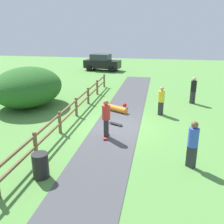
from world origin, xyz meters
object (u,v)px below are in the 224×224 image
object	(u,v)px
trash_bin	(41,166)
skateboard_loose	(116,124)
skater_riding	(106,117)
bystander_blue	(193,142)
bush_large	(28,87)
skater_fallen	(116,108)
bystander_yellow	(161,100)
parked_car_black	(102,62)
bystander_black	(193,89)

from	to	relation	value
trash_bin	skateboard_loose	world-z (taller)	trash_bin
skater_riding	bystander_blue	distance (m)	4.17
bush_large	trash_bin	world-z (taller)	bush_large
trash_bin	skater_riding	distance (m)	4.04
skater_fallen	bystander_blue	bearing A→B (deg)	-57.44
bush_large	bystander_yellow	bearing A→B (deg)	-1.67
skateboard_loose	bystander_blue	world-z (taller)	bystander_blue
bush_large	skater_fallen	distance (m)	5.97
bystander_yellow	parked_car_black	world-z (taller)	parked_car_black
trash_bin	bystander_blue	bearing A→B (deg)	17.75
skater_fallen	bystander_blue	world-z (taller)	bystander_blue
skater_fallen	bystander_yellow	bearing A→B (deg)	-2.61
skater_fallen	bystander_yellow	size ratio (longest dim) A/B	0.93
trash_bin	skater_fallen	bearing A→B (deg)	79.90
skater_riding	bystander_yellow	distance (m)	4.59
bystander_yellow	skateboard_loose	bearing A→B (deg)	-136.47
skater_riding	parked_car_black	bearing A→B (deg)	103.25
skater_riding	skateboard_loose	distance (m)	1.90
skater_riding	bystander_blue	bearing A→B (deg)	-29.09
parked_car_black	bush_large	bearing A→B (deg)	-96.20
bush_large	bystander_blue	world-z (taller)	bush_large
skater_fallen	bystander_black	distance (m)	5.55
skater_fallen	bystander_black	world-z (taller)	bystander_black
trash_bin	bystander_blue	xyz separation A→B (m)	(5.19, 1.66, 0.56)
bush_large	bystander_blue	size ratio (longest dim) A/B	2.78
bystander_yellow	skater_fallen	bearing A→B (deg)	177.39
skater_riding	skateboard_loose	size ratio (longest dim) A/B	2.27
bush_large	skateboard_loose	bearing A→B (deg)	-21.57
bystander_black	bystander_blue	bearing A→B (deg)	-96.42
bystander_yellow	bystander_blue	bearing A→B (deg)	-78.96
bush_large	bystander_yellow	xyz separation A→B (m)	(8.55, -0.25, -0.34)
bystander_blue	bystander_yellow	bearing A→B (deg)	101.04
skater_riding	bystander_blue	xyz separation A→B (m)	(3.64, -2.03, -0.03)
bush_large	bystander_blue	xyz separation A→B (m)	(9.70, -6.12, -0.26)
skater_riding	bystander_black	bearing A→B (deg)	55.16
bush_large	trash_bin	bearing A→B (deg)	-59.91
skateboard_loose	parked_car_black	bearing A→B (deg)	104.99
bystander_black	bystander_yellow	bearing A→B (deg)	-127.22
skateboard_loose	bystander_yellow	bearing A→B (deg)	43.53
skater_riding	skateboard_loose	xyz separation A→B (m)	(0.17, 1.63, -0.95)
bystander_blue	parked_car_black	xyz separation A→B (m)	(-8.09, 20.91, -0.05)
skateboard_loose	parked_car_black	distance (m)	17.88
bush_large	skateboard_loose	world-z (taller)	bush_large
skateboard_loose	bystander_yellow	xyz separation A→B (m)	(2.33, 2.21, 0.84)
bystander_black	bystander_blue	world-z (taller)	bystander_blue
bush_large	skater_fallen	xyz separation A→B (m)	(5.87, -0.13, -1.07)
bystander_black	bystander_blue	xyz separation A→B (m)	(-0.97, -8.66, 0.00)
bystander_yellow	bystander_blue	size ratio (longest dim) A/B	0.93
bush_large	skateboard_loose	size ratio (longest dim) A/B	6.30
trash_bin	bystander_yellow	size ratio (longest dim) A/B	0.53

